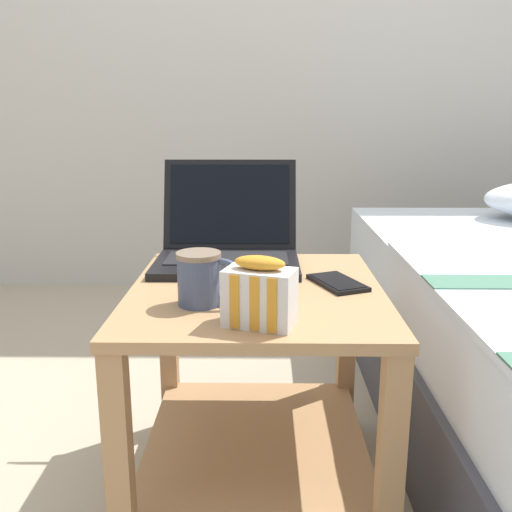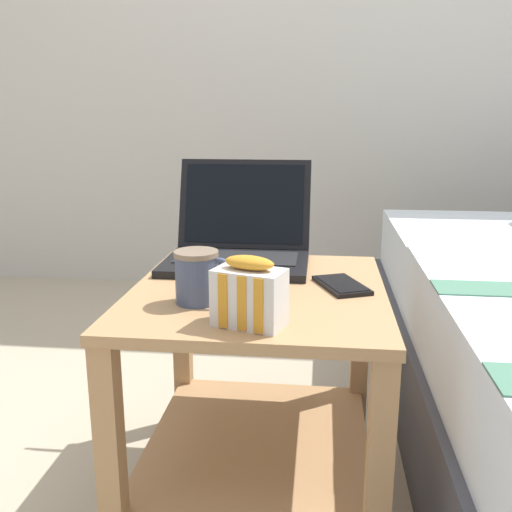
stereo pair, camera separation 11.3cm
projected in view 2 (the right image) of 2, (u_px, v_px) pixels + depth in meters
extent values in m
plane|color=tan|center=(258.00, 490.00, 1.31)|extent=(8.00, 8.00, 0.00)
cube|color=beige|center=(299.00, 20.00, 2.57)|extent=(8.00, 0.05, 2.50)
cube|color=tan|center=(258.00, 293.00, 1.20)|extent=(0.53, 0.59, 0.02)
cube|color=tan|center=(258.00, 443.00, 1.28)|extent=(0.49, 0.55, 0.02)
cube|color=tan|center=(111.00, 463.00, 1.02)|extent=(0.04, 0.04, 0.47)
cube|color=tan|center=(378.00, 482.00, 0.97)|extent=(0.04, 0.04, 0.47)
cube|color=tan|center=(183.00, 345.00, 1.54)|extent=(0.04, 0.04, 0.47)
cube|color=tan|center=(360.00, 354.00, 1.49)|extent=(0.04, 0.04, 0.47)
cube|color=black|center=(236.00, 264.00, 1.35)|extent=(0.34, 0.24, 0.02)
cube|color=#232326|center=(237.00, 257.00, 1.37)|extent=(0.29, 0.13, 0.00)
cube|color=#232326|center=(231.00, 267.00, 1.29)|extent=(0.10, 0.05, 0.00)
cube|color=black|center=(244.00, 204.00, 1.47)|extent=(0.34, 0.08, 0.22)
cube|color=black|center=(244.00, 204.00, 1.47)|extent=(0.31, 0.07, 0.19)
cube|color=green|center=(275.00, 210.00, 1.47)|extent=(0.03, 0.02, 0.04)
cube|color=green|center=(280.00, 192.00, 1.47)|extent=(0.03, 0.01, 0.04)
cube|color=yellow|center=(232.00, 209.00, 1.48)|extent=(0.03, 0.01, 0.04)
cylinder|color=#3F4C6B|center=(197.00, 277.00, 1.09)|extent=(0.08, 0.08, 0.10)
cylinder|color=#7F6B56|center=(196.00, 254.00, 1.08)|extent=(0.09, 0.09, 0.01)
cylinder|color=black|center=(196.00, 258.00, 1.08)|extent=(0.07, 0.07, 0.01)
torus|color=#3F4C6B|center=(219.00, 278.00, 1.08)|extent=(0.08, 0.03, 0.08)
cube|color=silver|center=(249.00, 297.00, 0.97)|extent=(0.13, 0.10, 0.10)
cube|color=orange|center=(223.00, 301.00, 0.95)|extent=(0.02, 0.01, 0.09)
cube|color=orange|center=(240.00, 304.00, 0.94)|extent=(0.02, 0.01, 0.09)
cube|color=orange|center=(258.00, 306.00, 0.93)|extent=(0.02, 0.01, 0.09)
ellipsoid|color=orange|center=(249.00, 263.00, 0.96)|extent=(0.10, 0.07, 0.02)
cube|color=black|center=(341.00, 285.00, 1.20)|extent=(0.13, 0.16, 0.01)
cube|color=black|center=(342.00, 283.00, 1.20)|extent=(0.11, 0.14, 0.00)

